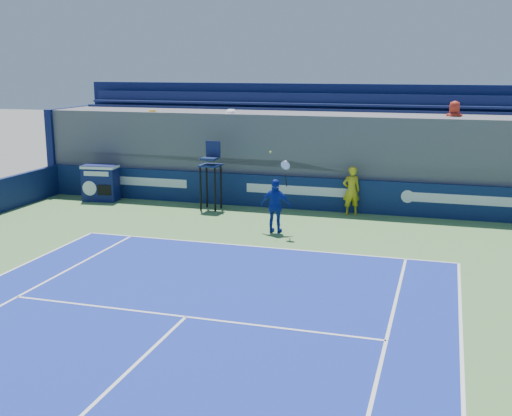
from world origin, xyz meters
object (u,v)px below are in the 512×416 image
(umpire_chair, at_px, (211,168))
(tennis_player, at_px, (276,206))
(match_clock, at_px, (101,182))
(ball_person, at_px, (351,191))

(umpire_chair, distance_m, tennis_player, 4.04)
(match_clock, relative_size, umpire_chair, 0.56)
(match_clock, bearing_deg, ball_person, 2.44)
(ball_person, xyz_separation_m, umpire_chair, (-4.97, -0.63, 0.66))
(ball_person, height_order, umpire_chair, umpire_chair)
(ball_person, xyz_separation_m, match_clock, (-9.60, -0.41, -0.12))
(tennis_player, bearing_deg, match_clock, 160.41)
(tennis_player, bearing_deg, umpire_chair, 140.75)
(ball_person, distance_m, umpire_chair, 5.06)
(ball_person, distance_m, tennis_player, 3.68)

